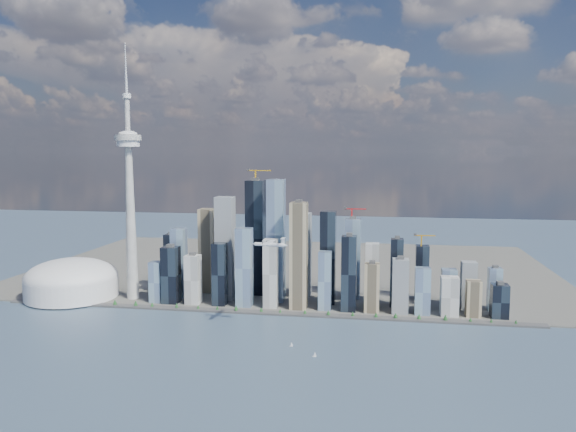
% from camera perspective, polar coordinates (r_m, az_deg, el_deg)
% --- Properties ---
extents(ground, '(4000.00, 4000.00, 0.00)m').
position_cam_1_polar(ground, '(921.44, -6.24, -14.17)').
color(ground, '#374861').
rests_on(ground, ground).
extents(seawall, '(1100.00, 22.00, 4.00)m').
position_cam_1_polar(seawall, '(1151.04, -2.86, -9.77)').
color(seawall, '#383838').
rests_on(seawall, ground).
extents(land, '(1400.00, 900.00, 3.00)m').
position_cam_1_polar(land, '(1580.84, 0.60, -5.26)').
color(land, '#4C4C47').
rests_on(land, ground).
extents(shoreline_trees, '(960.53, 7.20, 8.80)m').
position_cam_1_polar(shoreline_trees, '(1149.15, -2.86, -9.44)').
color(shoreline_trees, '#3F2D1E').
rests_on(shoreline_trees, seawall).
extents(skyscraper_cluster, '(736.00, 142.00, 284.56)m').
position_cam_1_polar(skyscraper_cluster, '(1202.76, 0.78, -4.78)').
color(skyscraper_cluster, black).
rests_on(skyscraper_cluster, land).
extents(needle_tower, '(56.00, 56.00, 550.50)m').
position_cam_1_polar(needle_tower, '(1261.82, -15.78, 2.24)').
color(needle_tower, gray).
rests_on(needle_tower, land).
extents(dome_stadium, '(200.00, 200.00, 86.00)m').
position_cam_1_polar(dome_stadium, '(1346.40, -21.13, -6.15)').
color(dome_stadium, silver).
rests_on(dome_stadium, land).
extents(airplane, '(65.60, 58.17, 15.99)m').
position_cam_1_polar(airplane, '(1000.51, -1.87, -2.88)').
color(airplane, white).
rests_on(airplane, ground).
extents(sailboat_west, '(6.81, 2.38, 9.41)m').
position_cam_1_polar(sailboat_west, '(921.97, 2.73, -13.92)').
color(sailboat_west, silver).
rests_on(sailboat_west, ground).
extents(sailboat_east, '(6.03, 2.07, 8.33)m').
position_cam_1_polar(sailboat_east, '(965.90, 0.35, -12.97)').
color(sailboat_east, silver).
rests_on(sailboat_east, ground).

